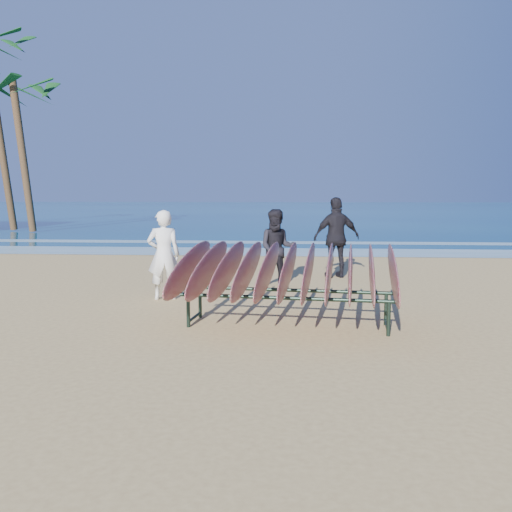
# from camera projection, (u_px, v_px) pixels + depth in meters

# --- Properties ---
(ground) EXTENTS (120.00, 120.00, 0.00)m
(ground) POSITION_uv_depth(u_px,v_px,m) (252.00, 321.00, 8.60)
(ground) COLOR tan
(ground) RESTS_ON ground
(ocean) EXTENTS (160.00, 160.00, 0.00)m
(ocean) POSITION_uv_depth(u_px,v_px,m) (290.00, 210.00, 63.08)
(ocean) COLOR navy
(ocean) RESTS_ON ground
(foam_near) EXTENTS (160.00, 160.00, 0.00)m
(foam_near) POSITION_uv_depth(u_px,v_px,m) (276.00, 252.00, 18.51)
(foam_near) COLOR white
(foam_near) RESTS_ON ground
(foam_far) EXTENTS (160.00, 160.00, 0.00)m
(foam_far) POSITION_uv_depth(u_px,v_px,m) (279.00, 242.00, 21.97)
(foam_far) COLOR white
(foam_far) RESTS_ON ground
(surfboard_rack) EXTENTS (3.42, 2.92, 1.35)m
(surfboard_rack) POSITION_uv_depth(u_px,v_px,m) (288.00, 271.00, 8.19)
(surfboard_rack) COLOR black
(surfboard_rack) RESTS_ON ground
(person_white) EXTENTS (0.70, 0.54, 1.71)m
(person_white) POSITION_uv_depth(u_px,v_px,m) (164.00, 255.00, 10.30)
(person_white) COLOR white
(person_white) RESTS_ON ground
(person_dark_a) EXTENTS (0.84, 0.66, 1.68)m
(person_dark_a) POSITION_uv_depth(u_px,v_px,m) (277.00, 248.00, 11.59)
(person_dark_a) COLOR black
(person_dark_a) RESTS_ON ground
(person_dark_b) EXTENTS (1.21, 0.76, 1.92)m
(person_dark_b) POSITION_uv_depth(u_px,v_px,m) (337.00, 238.00, 12.89)
(person_dark_b) COLOR black
(person_dark_b) RESTS_ON ground
(palm_mid) EXTENTS (5.20, 5.20, 7.73)m
(palm_mid) POSITION_uv_depth(u_px,v_px,m) (20.00, 92.00, 26.23)
(palm_mid) COLOR brown
(palm_mid) RESTS_ON ground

